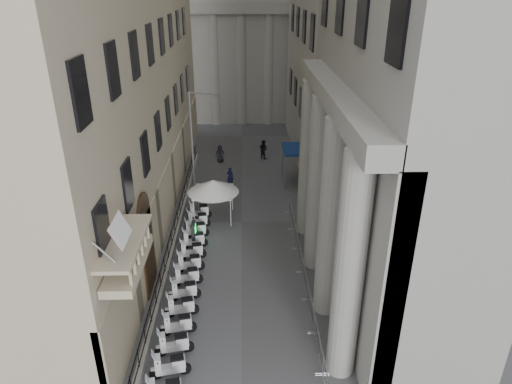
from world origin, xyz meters
TOP-DOWN VIEW (x-y plane):
  - iron_fence at (-4.30, 18.00)m, footprint 0.30×28.00m
  - blue_awning at (4.15, 26.00)m, footprint 1.60×3.00m
  - scooter_1 at (-2.96, 5.73)m, footprint 1.49×0.84m
  - scooter_2 at (-2.96, 7.02)m, footprint 1.49×0.84m
  - scooter_3 at (-2.96, 8.30)m, footprint 1.49×0.84m
  - scooter_4 at (-2.96, 9.58)m, footprint 1.49×0.84m
  - scooter_5 at (-2.96, 10.86)m, footprint 1.49×0.84m
  - scooter_6 at (-2.96, 12.14)m, footprint 1.49×0.84m
  - scooter_7 at (-2.96, 13.42)m, footprint 1.49×0.84m
  - scooter_8 at (-2.96, 14.71)m, footprint 1.49×0.84m
  - scooter_9 at (-2.96, 15.99)m, footprint 1.49×0.84m
  - scooter_10 at (-2.96, 17.27)m, footprint 1.49×0.84m
  - scooter_11 at (-2.96, 18.55)m, footprint 1.49×0.84m
  - scooter_12 at (-2.96, 19.83)m, footprint 1.49×0.84m
  - barrier_1 at (3.44, 6.89)m, footprint 0.60×2.40m
  - barrier_2 at (3.44, 9.39)m, footprint 0.60×2.40m
  - barrier_3 at (3.44, 11.89)m, footprint 0.60×2.40m
  - barrier_4 at (3.44, 14.39)m, footprint 0.60×2.40m
  - barrier_5 at (3.44, 16.89)m, footprint 0.60×2.40m
  - barrier_6 at (3.44, 19.39)m, footprint 0.60×2.40m
  - security_tent at (-1.97, 20.00)m, footprint 3.54×3.54m
  - street_lamp at (-3.56, 25.12)m, footprint 2.36×1.19m
  - info_kiosk at (-2.98, 16.24)m, footprint 0.27×0.77m
  - pedestrian_a at (-0.94, 25.45)m, footprint 0.67×0.55m
  - pedestrian_b at (2.00, 31.69)m, footprint 1.10×1.09m
  - pedestrian_c at (-2.00, 30.80)m, footprint 0.91×0.72m

SIDE VIEW (x-z plane):
  - iron_fence at x=-4.30m, z-range -0.70..0.70m
  - blue_awning at x=4.15m, z-range -1.50..1.50m
  - scooter_1 at x=-2.96m, z-range -0.75..0.75m
  - scooter_2 at x=-2.96m, z-range -0.75..0.75m
  - scooter_3 at x=-2.96m, z-range -0.75..0.75m
  - scooter_4 at x=-2.96m, z-range -0.75..0.75m
  - scooter_5 at x=-2.96m, z-range -0.75..0.75m
  - scooter_6 at x=-2.96m, z-range -0.75..0.75m
  - scooter_7 at x=-2.96m, z-range -0.75..0.75m
  - scooter_8 at x=-2.96m, z-range -0.75..0.75m
  - scooter_9 at x=-2.96m, z-range -0.75..0.75m
  - scooter_10 at x=-2.96m, z-range -0.75..0.75m
  - scooter_11 at x=-2.96m, z-range -0.75..0.75m
  - scooter_12 at x=-2.96m, z-range -0.75..0.75m
  - barrier_1 at x=3.44m, z-range -0.55..0.55m
  - barrier_2 at x=3.44m, z-range -0.55..0.55m
  - barrier_3 at x=3.44m, z-range -0.55..0.55m
  - barrier_4 at x=3.44m, z-range -0.55..0.55m
  - barrier_5 at x=3.44m, z-range -0.55..0.55m
  - barrier_6 at x=3.44m, z-range -0.55..0.55m
  - pedestrian_a at x=-0.94m, z-range 0.00..1.58m
  - pedestrian_c at x=-2.00m, z-range 0.00..1.63m
  - info_kiosk at x=-2.98m, z-range 0.01..1.62m
  - pedestrian_b at x=2.00m, z-range 0.00..1.79m
  - security_tent at x=-1.97m, z-range 0.96..3.84m
  - street_lamp at x=-3.56m, z-range 0.72..8.49m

